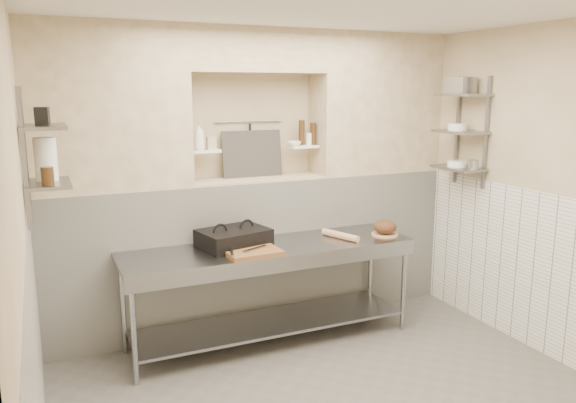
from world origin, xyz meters
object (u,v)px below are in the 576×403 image
bowl_alcove (294,143)px  bread_loaf (385,227)px  jug_left (46,159)px  mixing_bowl (264,239)px  prep_table (270,274)px  bottle_soap (199,136)px  panini_press (234,238)px  cutting_board (253,252)px  rolling_pin (340,235)px

bowl_alcove → bread_loaf: bearing=-45.4°
bread_loaf → jug_left: (-2.89, 0.02, 0.79)m
mixing_bowl → jug_left: 1.97m
bowl_alcove → jug_left: size_ratio=0.44×
prep_table → bowl_alcove: (0.49, 0.57, 1.09)m
bottle_soap → bowl_alcove: (0.95, 0.02, -0.10)m
panini_press → cutting_board: size_ratio=1.45×
panini_press → mixing_bowl: (0.31, 0.06, -0.05)m
prep_table → panini_press: bearing=158.9°
rolling_pin → bowl_alcove: 1.02m
jug_left → bowl_alcove: bearing=15.9°
bread_loaf → panini_press: bearing=172.0°
cutting_board → jug_left: (-1.52, 0.11, 0.85)m
bottle_soap → panini_press: bearing=-69.0°
prep_table → bottle_soap: bearing=130.4°
bowl_alcove → cutting_board: bearing=-134.1°
cutting_board → bowl_alcove: size_ratio=3.34×
rolling_pin → cutting_board: bearing=-170.6°
prep_table → cutting_board: cutting_board is taller
bottle_soap → jug_left: 1.43m
rolling_pin → bottle_soap: size_ratio=1.64×
prep_table → panini_press: 0.46m
rolling_pin → bread_loaf: bearing=-7.7°
mixing_bowl → bottle_soap: bottle_soap is taller
panini_press → jug_left: bearing=174.7°
rolling_pin → bread_loaf: (0.45, -0.06, 0.05)m
panini_press → bowl_alcove: bearing=17.1°
prep_table → bread_loaf: bread_loaf is taller
bowl_alcove → jug_left: 2.33m
prep_table → bowl_alcove: 1.32m
bottle_soap → bowl_alcove: bottle_soap is taller
panini_press → bread_loaf: 1.45m
cutting_board → bread_loaf: 1.37m
bread_loaf → bottle_soap: (-1.60, 0.63, 0.86)m
prep_table → rolling_pin: (0.69, -0.03, 0.29)m
panini_press → mixing_bowl: bearing=-1.1°
prep_table → bottle_soap: (-0.46, 0.54, 1.19)m
bottle_soap → cutting_board: bearing=-72.1°
rolling_pin → jug_left: bearing=-178.9°
panini_press → jug_left: jug_left is taller
bread_loaf → bottle_soap: bottle_soap is taller
cutting_board → bread_loaf: size_ratio=2.08×
prep_table → bread_loaf: 1.19m
prep_table → rolling_pin: bearing=-2.2°
panini_press → rolling_pin: 1.00m
mixing_bowl → bottle_soap: bearing=142.2°
bread_loaf → jug_left: 2.99m
mixing_bowl → jug_left: bearing=-171.9°
prep_table → bread_loaf: size_ratio=12.08×
panini_press → cutting_board: 0.31m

